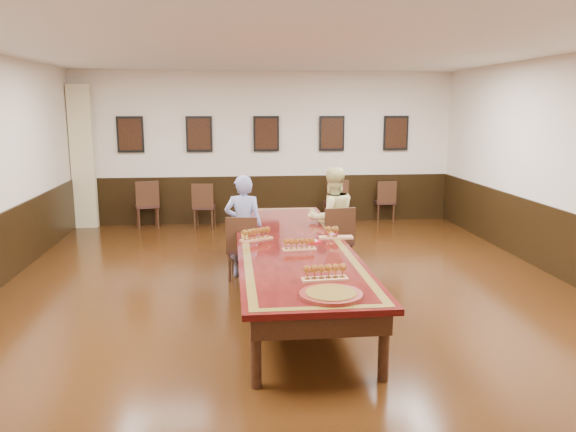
{
  "coord_description": "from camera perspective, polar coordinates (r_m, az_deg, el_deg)",
  "views": [
    {
      "loc": [
        -0.77,
        -6.96,
        2.47
      ],
      "look_at": [
        0.0,
        0.5,
        1.0
      ],
      "focal_mm": 35.0,
      "sensor_mm": 36.0,
      "label": 1
    }
  ],
  "objects": [
    {
      "name": "flight_b",
      "position": [
        7.43,
        4.76,
        -1.71
      ],
      "size": [
        0.45,
        0.14,
        0.17
      ],
      "color": "#AD6E48",
      "rests_on": "conference_table"
    },
    {
      "name": "person_woman",
      "position": [
        8.56,
        4.5,
        -0.28
      ],
      "size": [
        0.89,
        0.75,
        1.57
      ],
      "primitive_type": "imported",
      "rotation": [
        0.0,
        0.0,
        3.34
      ],
      "color": "#F5EB99",
      "rests_on": "floor"
    },
    {
      "name": "red_plate_grp",
      "position": [
        7.22,
        2.51,
        -2.61
      ],
      "size": [
        0.22,
        0.22,
        0.03
      ],
      "color": "#B80C15",
      "rests_on": "conference_table"
    },
    {
      "name": "flight_a",
      "position": [
        7.32,
        -3.23,
        -1.9
      ],
      "size": [
        0.45,
        0.34,
        0.17
      ],
      "color": "#AD6E48",
      "rests_on": "conference_table"
    },
    {
      "name": "spare_chair_a",
      "position": [
        11.91,
        -14.15,
        1.2
      ],
      "size": [
        0.57,
        0.6,
        0.99
      ],
      "primitive_type": null,
      "rotation": [
        0.0,
        0.0,
        3.38
      ],
      "color": "black",
      "rests_on": "floor"
    },
    {
      "name": "wall_back",
      "position": [
        12.02,
        -2.24,
        6.94
      ],
      "size": [
        8.0,
        0.02,
        3.2
      ],
      "primitive_type": "cube",
      "color": "beige",
      "rests_on": "floor"
    },
    {
      "name": "spare_chair_c",
      "position": [
        11.84,
        4.83,
        1.41
      ],
      "size": [
        0.47,
        0.51,
        0.97
      ],
      "primitive_type": null,
      "rotation": [
        0.0,
        0.0,
        3.18
      ],
      "color": "black",
      "rests_on": "floor"
    },
    {
      "name": "ceiling",
      "position": [
        7.04,
        0.44,
        17.13
      ],
      "size": [
        8.0,
        10.0,
        0.02
      ],
      "primitive_type": "cube",
      "color": "white",
      "rests_on": "floor"
    },
    {
      "name": "conference_table",
      "position": [
        7.24,
        0.41,
        -3.78
      ],
      "size": [
        1.4,
        5.0,
        0.76
      ],
      "color": "#330809",
      "rests_on": "floor"
    },
    {
      "name": "wall_front",
      "position": [
        2.27,
        14.84,
        -11.87
      ],
      "size": [
        8.0,
        0.02,
        3.2
      ],
      "primitive_type": "cube",
      "color": "beige",
      "rests_on": "floor"
    },
    {
      "name": "spare_chair_b",
      "position": [
        11.67,
        -8.5,
        1.1
      ],
      "size": [
        0.49,
        0.52,
        0.94
      ],
      "primitive_type": null,
      "rotation": [
        0.0,
        0.0,
        3.03
      ],
      "color": "black",
      "rests_on": "floor"
    },
    {
      "name": "pink_phone",
      "position": [
        7.63,
        4.61,
        -1.93
      ],
      "size": [
        0.08,
        0.15,
        0.01
      ],
      "primitive_type": "cube",
      "rotation": [
        0.0,
        0.0,
        0.06
      ],
      "color": "#CD4481",
      "rests_on": "conference_table"
    },
    {
      "name": "chair_man",
      "position": [
        8.15,
        -4.58,
        -3.13
      ],
      "size": [
        0.5,
        0.53,
        0.94
      ],
      "primitive_type": null,
      "rotation": [
        0.0,
        0.0,
        3.01
      ],
      "color": "black",
      "rests_on": "floor"
    },
    {
      "name": "posters",
      "position": [
        11.93,
        -2.22,
        8.35
      ],
      "size": [
        6.14,
        0.04,
        0.74
      ],
      "color": "black",
      "rests_on": "wall_back"
    },
    {
      "name": "floor",
      "position": [
        7.43,
        0.4,
        -8.42
      ],
      "size": [
        8.0,
        10.0,
        0.02
      ],
      "primitive_type": "cube",
      "color": "black",
      "rests_on": "ground"
    },
    {
      "name": "carved_platter",
      "position": [
        5.21,
        4.39,
        -7.97
      ],
      "size": [
        0.61,
        0.61,
        0.05
      ],
      "color": "#581511",
      "rests_on": "conference_table"
    },
    {
      "name": "flight_c",
      "position": [
        6.81,
        1.15,
        -2.93
      ],
      "size": [
        0.41,
        0.16,
        0.15
      ],
      "color": "#AD6E48",
      "rests_on": "conference_table"
    },
    {
      "name": "curtain",
      "position": [
        12.19,
        -20.13,
        5.62
      ],
      "size": [
        0.45,
        0.18,
        2.9
      ],
      "primitive_type": "cube",
      "color": "beige",
      "rests_on": "floor"
    },
    {
      "name": "chair_woman",
      "position": [
        8.52,
        4.73,
        -2.29
      ],
      "size": [
        0.56,
        0.6,
        1.01
      ],
      "primitive_type": null,
      "rotation": [
        0.0,
        0.0,
        3.34
      ],
      "color": "black",
      "rests_on": "floor"
    },
    {
      "name": "person_man",
      "position": [
        8.18,
        -4.54,
        -1.05
      ],
      "size": [
        0.59,
        0.43,
        1.51
      ],
      "primitive_type": "imported",
      "rotation": [
        0.0,
        0.0,
        3.01
      ],
      "color": "#4450AB",
      "rests_on": "floor"
    },
    {
      "name": "flight_d",
      "position": [
        5.65,
        3.77,
        -5.81
      ],
      "size": [
        0.47,
        0.18,
        0.17
      ],
      "color": "#AD6E48",
      "rests_on": "conference_table"
    },
    {
      "name": "spare_chair_d",
      "position": [
        12.43,
        9.75,
        1.56
      ],
      "size": [
        0.42,
        0.46,
        0.89
      ],
      "primitive_type": null,
      "rotation": [
        0.0,
        0.0,
        3.14
      ],
      "color": "black",
      "rests_on": "floor"
    },
    {
      "name": "wainscoting",
      "position": [
        7.27,
        0.41,
        -4.63
      ],
      "size": [
        8.0,
        10.0,
        1.0
      ],
      "color": "black",
      "rests_on": "floor"
    }
  ]
}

